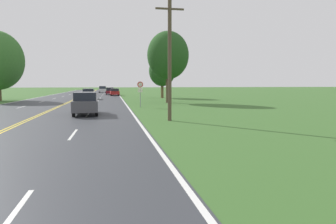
{
  "coord_description": "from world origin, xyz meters",
  "views": [
    {
      "loc": [
        5.35,
        2.1,
        2.37
      ],
      "look_at": [
        7.4,
        12.89,
        1.33
      ],
      "focal_mm": 32.0,
      "sensor_mm": 36.0,
      "label": 1
    }
  ],
  "objects_px": {
    "tree_mid_treeline": "(162,71)",
    "car_maroon_sedan_mid_far": "(110,91)",
    "car_dark_blue_van_approaching": "(88,94)",
    "tree_far_back": "(168,55)",
    "car_dark_grey_suv_nearest": "(86,103)",
    "car_silver_sedan_receding": "(103,89)",
    "traffic_sign": "(140,88)",
    "car_red_hatchback_mid_near": "(115,92)"
  },
  "relations": [
    {
      "from": "tree_mid_treeline",
      "to": "car_maroon_sedan_mid_far",
      "type": "bearing_deg",
      "value": 116.21
    },
    {
      "from": "traffic_sign",
      "to": "tree_mid_treeline",
      "type": "xyz_separation_m",
      "value": [
        5.5,
        19.13,
        2.51
      ]
    },
    {
      "from": "tree_mid_treeline",
      "to": "car_dark_blue_van_approaching",
      "type": "height_order",
      "value": "tree_mid_treeline"
    },
    {
      "from": "car_dark_blue_van_approaching",
      "to": "tree_mid_treeline",
      "type": "bearing_deg",
      "value": 97.41
    },
    {
      "from": "tree_far_back",
      "to": "car_maroon_sedan_mid_far",
      "type": "distance_m",
      "value": 31.23
    },
    {
      "from": "tree_far_back",
      "to": "tree_mid_treeline",
      "type": "bearing_deg",
      "value": 83.6
    },
    {
      "from": "tree_mid_treeline",
      "to": "car_dark_blue_van_approaching",
      "type": "xyz_separation_m",
      "value": [
        -11.78,
        -2.0,
        -3.61
      ]
    },
    {
      "from": "tree_far_back",
      "to": "car_maroon_sedan_mid_far",
      "type": "xyz_separation_m",
      "value": [
        -7.22,
        29.96,
        -5.06
      ]
    },
    {
      "from": "car_dark_grey_suv_nearest",
      "to": "car_dark_blue_van_approaching",
      "type": "xyz_separation_m",
      "value": [
        -1.47,
        23.54,
        -0.07
      ]
    },
    {
      "from": "car_dark_grey_suv_nearest",
      "to": "car_red_hatchback_mid_near",
      "type": "xyz_separation_m",
      "value": [
        2.61,
        37.0,
        -0.17
      ]
    },
    {
      "from": "car_dark_blue_van_approaching",
      "to": "tree_far_back",
      "type": "bearing_deg",
      "value": 42.57
    },
    {
      "from": "car_dark_grey_suv_nearest",
      "to": "car_silver_sedan_receding",
      "type": "bearing_deg",
      "value": 177.88
    },
    {
      "from": "car_red_hatchback_mid_near",
      "to": "car_silver_sedan_receding",
      "type": "xyz_separation_m",
      "value": [
        -2.85,
        20.88,
        0.11
      ]
    },
    {
      "from": "car_dark_grey_suv_nearest",
      "to": "car_red_hatchback_mid_near",
      "type": "relative_size",
      "value": 1.11
    },
    {
      "from": "traffic_sign",
      "to": "car_maroon_sedan_mid_far",
      "type": "distance_m",
      "value": 36.78
    },
    {
      "from": "car_dark_blue_van_approaching",
      "to": "car_red_hatchback_mid_near",
      "type": "distance_m",
      "value": 14.07
    },
    {
      "from": "traffic_sign",
      "to": "car_silver_sedan_receding",
      "type": "height_order",
      "value": "traffic_sign"
    },
    {
      "from": "traffic_sign",
      "to": "car_maroon_sedan_mid_far",
      "type": "height_order",
      "value": "traffic_sign"
    },
    {
      "from": "car_silver_sedan_receding",
      "to": "car_dark_grey_suv_nearest",
      "type": "bearing_deg",
      "value": 2.05
    },
    {
      "from": "car_silver_sedan_receding",
      "to": "car_dark_blue_van_approaching",
      "type": "bearing_deg",
      "value": -0.25
    },
    {
      "from": "car_silver_sedan_receding",
      "to": "tree_far_back",
      "type": "bearing_deg",
      "value": 13.35
    },
    {
      "from": "traffic_sign",
      "to": "car_dark_grey_suv_nearest",
      "type": "bearing_deg",
      "value": -126.88
    },
    {
      "from": "car_dark_grey_suv_nearest",
      "to": "car_maroon_sedan_mid_far",
      "type": "bearing_deg",
      "value": 175.4
    },
    {
      "from": "tree_mid_treeline",
      "to": "tree_far_back",
      "type": "distance_m",
      "value": 12.62
    },
    {
      "from": "car_dark_grey_suv_nearest",
      "to": "car_red_hatchback_mid_near",
      "type": "height_order",
      "value": "car_dark_grey_suv_nearest"
    },
    {
      "from": "tree_far_back",
      "to": "car_maroon_sedan_mid_far",
      "type": "relative_size",
      "value": 1.89
    },
    {
      "from": "car_dark_grey_suv_nearest",
      "to": "car_maroon_sedan_mid_far",
      "type": "relative_size",
      "value": 0.96
    },
    {
      "from": "car_maroon_sedan_mid_far",
      "to": "tree_mid_treeline",
      "type": "bearing_deg",
      "value": 25.29
    },
    {
      "from": "traffic_sign",
      "to": "car_red_hatchback_mid_near",
      "type": "distance_m",
      "value": 30.7
    },
    {
      "from": "tree_far_back",
      "to": "traffic_sign",
      "type": "bearing_deg",
      "value": -121.58
    },
    {
      "from": "traffic_sign",
      "to": "car_dark_blue_van_approaching",
      "type": "height_order",
      "value": "traffic_sign"
    },
    {
      "from": "traffic_sign",
      "to": "tree_mid_treeline",
      "type": "bearing_deg",
      "value": 73.97
    },
    {
      "from": "traffic_sign",
      "to": "car_silver_sedan_receding",
      "type": "distance_m",
      "value": 51.73
    },
    {
      "from": "traffic_sign",
      "to": "car_silver_sedan_receding",
      "type": "relative_size",
      "value": 0.56
    },
    {
      "from": "tree_mid_treeline",
      "to": "tree_far_back",
      "type": "height_order",
      "value": "tree_far_back"
    },
    {
      "from": "car_red_hatchback_mid_near",
      "to": "car_maroon_sedan_mid_far",
      "type": "xyz_separation_m",
      "value": [
        -0.92,
        6.03,
        0.01
      ]
    },
    {
      "from": "traffic_sign",
      "to": "tree_far_back",
      "type": "distance_m",
      "value": 8.74
    },
    {
      "from": "car_dark_blue_van_approaching",
      "to": "car_maroon_sedan_mid_far",
      "type": "xyz_separation_m",
      "value": [
        3.16,
        19.49,
        -0.08
      ]
    },
    {
      "from": "car_red_hatchback_mid_near",
      "to": "car_dark_blue_van_approaching",
      "type": "bearing_deg",
      "value": -19.67
    },
    {
      "from": "car_dark_grey_suv_nearest",
      "to": "car_red_hatchback_mid_near",
      "type": "distance_m",
      "value": 37.1
    },
    {
      "from": "tree_far_back",
      "to": "car_silver_sedan_receding",
      "type": "bearing_deg",
      "value": 101.53
    },
    {
      "from": "car_dark_blue_van_approaching",
      "to": "car_maroon_sedan_mid_far",
      "type": "height_order",
      "value": "car_dark_blue_van_approaching"
    }
  ]
}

